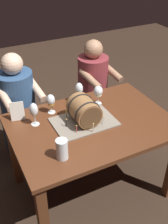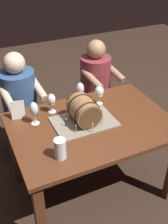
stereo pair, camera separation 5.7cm
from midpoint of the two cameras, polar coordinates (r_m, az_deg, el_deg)
The scene contains 11 objects.
ground_plane at distance 2.71m, azimuth 2.04°, elevation -15.15°, with size 8.00×8.00×0.00m, color #332319.
dining_table at distance 2.27m, azimuth 2.36°, elevation -4.63°, with size 1.29×0.89×0.75m.
barrel_cake at distance 2.16m, azimuth 0.76°, elevation -0.03°, with size 0.49×0.34×0.23m.
wine_glass_white at distance 2.39m, azimuth 3.85°, elevation 4.14°, with size 0.08×0.08×0.18m.
wine_glass_rose at distance 2.40m, azimuth -0.12°, elevation 4.65°, with size 0.07×0.07×0.19m.
wine_glass_empty at distance 2.16m, azimuth -9.56°, elevation 0.53°, with size 0.07×0.07×0.20m.
wine_glass_amber at distance 2.29m, azimuth -6.03°, elevation 2.42°, with size 0.07×0.07×0.17m.
beer_pint at distance 1.86m, azimuth -4.07°, elevation -7.63°, with size 0.08×0.08×0.15m.
menu_card at distance 2.27m, azimuth -12.80°, elevation 0.37°, with size 0.11×0.01×0.16m, color silver.
person_seated_left at distance 2.81m, azimuth -12.19°, elevation 0.20°, with size 0.40×0.49×1.14m.
person_seated_right at distance 3.05m, azimuth 2.85°, elevation 3.56°, with size 0.41×0.50×1.13m.
Camera 2 is at (-0.81, -1.59, 2.05)m, focal length 44.32 mm.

